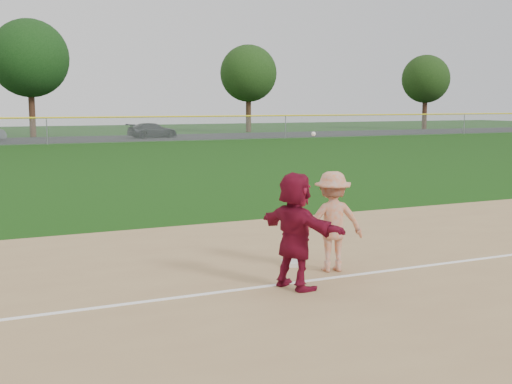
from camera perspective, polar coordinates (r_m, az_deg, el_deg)
name	(u,v)px	position (r m, az deg, el deg)	size (l,w,h in m)	color
ground	(289,271)	(12.05, 2.93, -7.04)	(160.00, 160.00, 0.00)	#133B0B
foul_line	(309,281)	(11.36, 4.77, -7.86)	(60.00, 0.10, 0.01)	white
parking_asphalt	(39,140)	(56.70, -18.70, 4.39)	(120.00, 10.00, 0.01)	black
first_base	(292,263)	(12.38, 3.18, -6.35)	(0.36, 0.36, 0.08)	white
base_runner	(295,230)	(10.71, 3.51, -3.43)	(1.82, 0.58, 1.97)	maroon
car_right	(153,130)	(58.24, -9.18, 5.44)	(1.83, 4.50, 1.31)	black
first_base_play	(332,221)	(11.89, 6.79, -2.62)	(1.32, 0.94, 2.57)	#A9AAAC
outfield_fence	(46,118)	(50.66, -18.14, 6.25)	(110.00, 0.12, 110.00)	#999EA0
tree_2	(30,58)	(62.22, -19.49, 11.14)	(7.00, 7.00, 10.58)	#382014
tree_3	(248,74)	(68.88, -0.68, 10.49)	(6.00, 6.00, 9.19)	#352213
tree_4	(426,79)	(78.91, 14.85, 9.67)	(5.60, 5.60, 8.67)	#341D13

